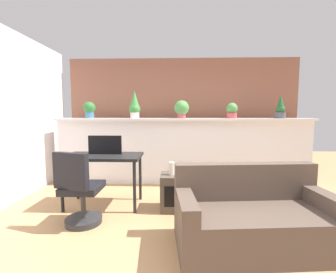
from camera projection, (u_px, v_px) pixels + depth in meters
name	position (u px, v px, depth m)	size (l,w,h in m)	color
ground_plane	(188.00, 238.00, 2.51)	(12.00, 12.00, 0.00)	tan
divider_wall	(183.00, 152.00, 4.44)	(4.78, 0.16, 1.22)	white
plant_shelf	(183.00, 119.00, 4.34)	(4.78, 0.36, 0.04)	white
brick_wall_behind	(182.00, 118.00, 4.98)	(4.78, 0.10, 2.50)	#935B47
potted_plant_0	(89.00, 109.00, 4.41)	(0.23, 0.23, 0.31)	#386B84
potted_plant_1	(135.00, 105.00, 4.31)	(0.21, 0.21, 0.51)	silver
potted_plant_2	(182.00, 108.00, 4.31)	(0.27, 0.27, 0.33)	#B7474C
potted_plant_3	(232.00, 110.00, 4.27)	(0.20, 0.20, 0.28)	#B7474C
potted_plant_4	(280.00, 108.00, 4.25)	(0.19, 0.19, 0.43)	#4C4C51
desk	(103.00, 161.00, 3.36)	(1.10, 0.60, 0.75)	black
tv_monitor	(105.00, 145.00, 3.42)	(0.49, 0.04, 0.28)	black
office_chair	(80.00, 194.00, 2.77)	(0.49, 0.50, 0.91)	#262628
side_cube_shelf	(175.00, 192.00, 3.27)	(0.40, 0.41, 0.50)	#4C4238
vase_on_shelf	(172.00, 169.00, 3.21)	(0.08, 0.08, 0.18)	silver
couch	(253.00, 218.00, 2.36)	(1.62, 0.89, 0.80)	brown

